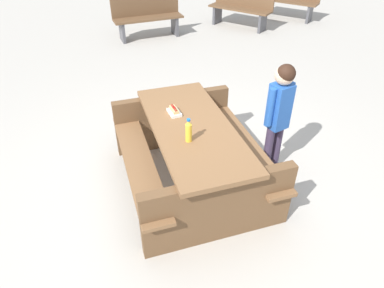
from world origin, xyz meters
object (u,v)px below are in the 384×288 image
Objects in this scene: hotdog_tray at (174,111)px; park_bench_far at (289,0)px; park_bench_mid at (147,16)px; child_in_coat at (279,107)px; soda_bottle at (189,131)px; park_bench_near at (241,7)px; picnic_table at (192,150)px.

park_bench_far reaches higher than hotdog_tray.
park_bench_mid is at bearing -7.03° from hotdog_tray.
child_in_coat reaches higher than park_bench_far.
hotdog_tray is at bearing 0.89° from soda_bottle.
picnic_table is at bearing 151.68° from park_bench_near.
soda_bottle is 0.17× the size of park_bench_far.
park_bench_mid and park_bench_far have the same top height.
park_bench_mid is at bearing -5.36° from picnic_table.
soda_bottle is 0.18× the size of child_in_coat.
park_bench_mid is (-0.12, 2.26, 0.00)m from park_bench_near.
child_in_coat reaches higher than hotdog_tray.
park_bench_mid is at bearing 96.92° from park_bench_far.
park_bench_far is (5.10, -4.26, -0.33)m from hotdog_tray.
soda_bottle is 1.24× the size of hotdog_tray.
hotdog_tray is at bearing 149.35° from park_bench_near.
park_bench_mid is (5.16, -0.57, -0.41)m from soda_bottle.
park_bench_near is at bearing -28.10° from soda_bottle.
park_bench_far is (5.40, -3.22, -0.38)m from child_in_coat.
soda_bottle is at bearing 151.90° from park_bench_near.
hotdog_tray is 0.15× the size of child_in_coat.
soda_bottle is at bearing 101.45° from child_in_coat.
soda_bottle is 0.52m from hotdog_tray.
picnic_table is at bearing -23.38° from soda_bottle.
hotdog_tray is at bearing 140.12° from park_bench_far.
park_bench_near is at bearing -30.65° from hotdog_tray.
soda_bottle is at bearing 156.62° from picnic_table.
soda_bottle reaches higher than park_bench_mid.
soda_bottle reaches higher than park_bench_near.
hotdog_tray is 0.14× the size of park_bench_far.
park_bench_near is (5.05, -2.72, 0.00)m from picnic_table.
park_bench_mid is at bearing 93.12° from park_bench_near.
picnic_table is 1.41× the size of child_in_coat.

